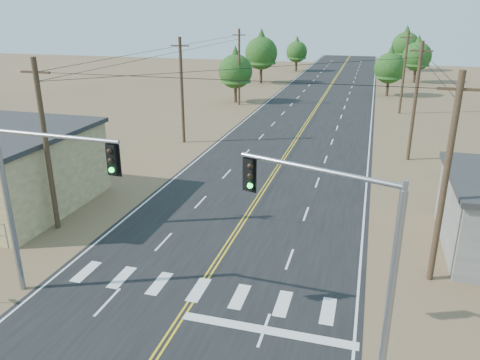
% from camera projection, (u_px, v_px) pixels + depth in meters
% --- Properties ---
extents(road, '(15.00, 200.00, 0.02)m').
position_uv_depth(road, '(285.00, 156.00, 41.74)').
color(road, black).
rests_on(road, ground).
extents(utility_pole_left_near, '(1.80, 0.30, 10.00)m').
position_uv_depth(utility_pole_left_near, '(46.00, 146.00, 26.39)').
color(utility_pole_left_near, '#4C3826').
rests_on(utility_pole_left_near, ground).
extents(utility_pole_left_mid, '(1.80, 0.30, 10.00)m').
position_uv_depth(utility_pole_left_mid, '(182.00, 90.00, 44.47)').
color(utility_pole_left_mid, '#4C3826').
rests_on(utility_pole_left_mid, ground).
extents(utility_pole_left_far, '(1.80, 0.30, 10.00)m').
position_uv_depth(utility_pole_left_far, '(239.00, 67.00, 62.55)').
color(utility_pole_left_far, '#4C3826').
rests_on(utility_pole_left_far, ground).
extents(utility_pole_right_near, '(1.80, 0.30, 10.00)m').
position_uv_depth(utility_pole_right_near, '(445.00, 180.00, 21.04)').
color(utility_pole_right_near, '#4C3826').
rests_on(utility_pole_right_near, ground).
extents(utility_pole_right_mid, '(1.80, 0.30, 10.00)m').
position_uv_depth(utility_pole_right_mid, '(415.00, 101.00, 39.12)').
color(utility_pole_right_mid, '#4C3826').
rests_on(utility_pole_right_mid, ground).
extents(utility_pole_right_far, '(1.80, 0.30, 10.00)m').
position_uv_depth(utility_pole_right_far, '(404.00, 72.00, 57.20)').
color(utility_pole_right_far, '#4C3826').
rests_on(utility_pole_right_far, ground).
extents(signal_mast_left, '(6.06, 0.69, 7.86)m').
position_uv_depth(signal_mast_left, '(36.00, 188.00, 19.67)').
color(signal_mast_left, gray).
rests_on(signal_mast_left, ground).
extents(signal_mast_right, '(5.58, 2.11, 7.70)m').
position_uv_depth(signal_mast_right, '(345.00, 243.00, 15.28)').
color(signal_mast_right, gray).
rests_on(signal_mast_right, ground).
extents(tree_left_near, '(4.68, 4.68, 7.79)m').
position_uv_depth(tree_left_near, '(235.00, 68.00, 64.45)').
color(tree_left_near, '#3F2D1E').
rests_on(tree_left_near, ground).
extents(tree_left_mid, '(5.62, 5.62, 9.37)m').
position_uv_depth(tree_left_mid, '(261.00, 50.00, 81.24)').
color(tree_left_mid, '#3F2D1E').
rests_on(tree_left_mid, ground).
extents(tree_left_far, '(4.36, 4.36, 7.26)m').
position_uv_depth(tree_left_far, '(297.00, 50.00, 97.57)').
color(tree_left_far, '#3F2D1E').
rests_on(tree_left_far, ground).
extents(tree_right_near, '(4.50, 4.50, 7.51)m').
position_uv_depth(tree_right_near, '(390.00, 65.00, 69.26)').
color(tree_right_near, '#3F2D1E').
rests_on(tree_right_near, ground).
extents(tree_right_mid, '(4.97, 4.97, 8.28)m').
position_uv_depth(tree_right_mid, '(417.00, 53.00, 82.04)').
color(tree_right_mid, '#3F2D1E').
rests_on(tree_right_mid, ground).
extents(tree_right_far, '(5.62, 5.62, 9.37)m').
position_uv_depth(tree_right_far, '(406.00, 43.00, 98.02)').
color(tree_right_far, '#3F2D1E').
rests_on(tree_right_far, ground).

